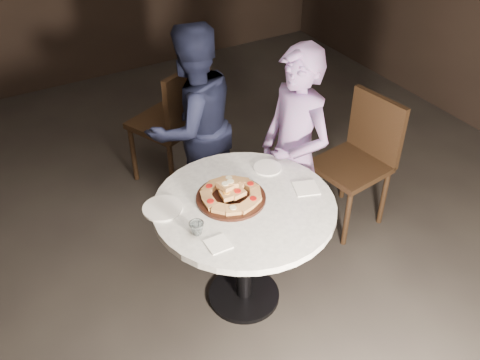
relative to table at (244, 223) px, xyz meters
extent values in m
plane|color=black|center=(-0.03, 0.07, -0.63)|extent=(7.00, 7.00, 0.00)
cylinder|color=black|center=(0.00, 0.00, -0.61)|extent=(0.54, 0.54, 0.03)
cylinder|color=black|center=(0.00, 0.00, -0.24)|extent=(0.11, 0.11, 0.71)
cylinder|color=silver|center=(0.00, 0.00, 0.12)|extent=(1.22, 1.22, 0.04)
cylinder|color=black|center=(-0.05, 0.07, 0.15)|extent=(0.51, 0.51, 0.02)
cube|color=#AF7943|center=(0.09, 0.08, 0.18)|extent=(0.08, 0.10, 0.04)
cylinder|color=#AC110D|center=(0.09, 0.08, 0.19)|extent=(0.05, 0.05, 0.01)
cube|color=#AF7943|center=(0.06, 0.15, 0.18)|extent=(0.10, 0.10, 0.04)
cube|color=#AF7943|center=(0.01, 0.19, 0.18)|extent=(0.10, 0.10, 0.04)
cylinder|color=beige|center=(0.01, 0.19, 0.19)|extent=(0.05, 0.05, 0.01)
cube|color=#AF7943|center=(-0.06, 0.21, 0.18)|extent=(0.09, 0.07, 0.04)
cube|color=#AF7943|center=(-0.13, 0.18, 0.18)|extent=(0.10, 0.10, 0.04)
cylinder|color=#AC110D|center=(-0.13, 0.18, 0.19)|extent=(0.05, 0.05, 0.01)
cube|color=#AF7943|center=(-0.17, 0.13, 0.18)|extent=(0.09, 0.10, 0.04)
cube|color=#AF7943|center=(-0.18, 0.06, 0.18)|extent=(0.07, 0.09, 0.04)
cylinder|color=#AC110D|center=(-0.18, 0.06, 0.19)|extent=(0.04, 0.04, 0.01)
cube|color=#AF7943|center=(-0.16, -0.01, 0.18)|extent=(0.10, 0.11, 0.04)
cube|color=#AF7943|center=(-0.10, -0.05, 0.18)|extent=(0.10, 0.09, 0.04)
cylinder|color=beige|center=(-0.10, -0.05, 0.19)|extent=(0.05, 0.05, 0.01)
cube|color=#AF7943|center=(-0.03, -0.06, 0.18)|extent=(0.10, 0.08, 0.04)
cube|color=#AF7943|center=(0.03, -0.04, 0.18)|extent=(0.10, 0.09, 0.04)
cylinder|color=#AC110D|center=(0.03, -0.04, 0.19)|extent=(0.05, 0.05, 0.01)
cube|color=#AF7943|center=(0.08, 0.01, 0.18)|extent=(0.09, 0.10, 0.04)
cube|color=#AF7943|center=(-0.01, 0.09, 0.20)|extent=(0.10, 0.10, 0.03)
cylinder|color=#2D6B1E|center=(-0.01, 0.09, 0.22)|extent=(0.05, 0.05, 0.01)
cube|color=#AF7943|center=(-0.07, 0.11, 0.20)|extent=(0.06, 0.08, 0.03)
cylinder|color=beige|center=(-0.07, 0.11, 0.22)|extent=(0.04, 0.04, 0.01)
cube|color=#AF7943|center=(-0.09, 0.05, 0.20)|extent=(0.07, 0.09, 0.03)
cylinder|color=orange|center=(-0.09, 0.05, 0.22)|extent=(0.04, 0.04, 0.01)
cube|color=#AF7943|center=(-0.03, 0.03, 0.20)|extent=(0.09, 0.07, 0.03)
cylinder|color=#AC110D|center=(-0.03, 0.03, 0.22)|extent=(0.04, 0.04, 0.01)
cube|color=#AF7943|center=(-0.04, 0.10, 0.23)|extent=(0.10, 0.09, 0.03)
cylinder|color=beige|center=(-0.04, 0.10, 0.25)|extent=(0.05, 0.05, 0.01)
cube|color=#AF7943|center=(-0.07, 0.09, 0.23)|extent=(0.08, 0.09, 0.03)
cylinder|color=beige|center=(-0.07, 0.09, 0.25)|extent=(0.05, 0.05, 0.01)
cylinder|color=white|center=(-0.41, 0.18, 0.15)|extent=(0.25, 0.25, 0.01)
cylinder|color=white|center=(0.29, 0.22, 0.15)|extent=(0.18, 0.18, 0.01)
imported|color=silver|center=(-0.34, -0.09, 0.18)|extent=(0.09, 0.09, 0.07)
cube|color=white|center=(-0.28, -0.22, 0.15)|extent=(0.12, 0.12, 0.01)
cube|color=white|center=(0.38, -0.06, 0.15)|extent=(0.18, 0.18, 0.01)
cube|color=black|center=(0.14, 1.44, -0.11)|extent=(0.63, 0.63, 0.05)
cube|color=black|center=(0.24, 1.22, 0.14)|extent=(0.46, 0.24, 0.51)
cylinder|color=black|center=(0.25, 1.71, -0.37)|extent=(0.05, 0.05, 0.51)
cylinder|color=black|center=(-0.13, 1.54, -0.37)|extent=(0.05, 0.05, 0.51)
cylinder|color=black|center=(0.41, 1.34, -0.37)|extent=(0.05, 0.05, 0.51)
cylinder|color=black|center=(0.04, 1.17, -0.37)|extent=(0.05, 0.05, 0.51)
cube|color=black|center=(1.03, 0.28, -0.15)|extent=(0.50, 0.50, 0.04)
cube|color=black|center=(1.25, 0.31, 0.09)|extent=(0.10, 0.45, 0.48)
cylinder|color=black|center=(0.82, 0.45, -0.39)|extent=(0.04, 0.04, 0.48)
cylinder|color=black|center=(0.87, 0.07, -0.39)|extent=(0.04, 0.04, 0.48)
cylinder|color=black|center=(1.20, 0.50, -0.39)|extent=(0.04, 0.04, 0.48)
cylinder|color=black|center=(1.25, 0.12, -0.39)|extent=(0.04, 0.04, 0.48)
imported|color=black|center=(0.14, 0.95, 0.11)|extent=(0.80, 0.67, 1.47)
imported|color=#7E659D|center=(0.54, 0.28, 0.11)|extent=(0.43, 0.58, 1.48)
camera|label=1|loc=(-1.18, -1.98, 2.03)|focal=40.00mm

